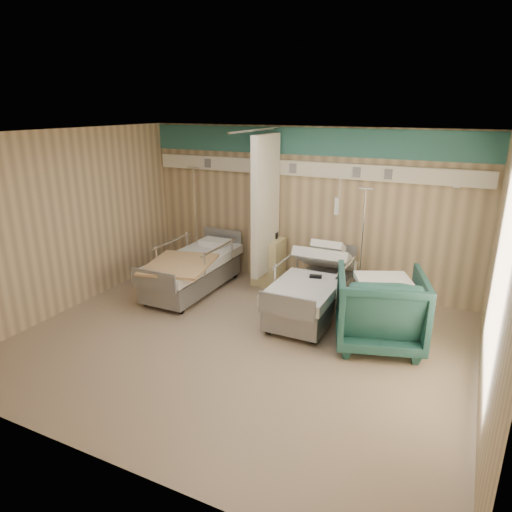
# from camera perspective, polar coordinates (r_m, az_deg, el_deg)

# --- Properties ---
(ground) EXTENTS (6.00, 5.00, 0.00)m
(ground) POSITION_cam_1_polar(r_m,az_deg,el_deg) (6.43, -2.12, -10.76)
(ground) COLOR gray
(ground) RESTS_ON ground
(room_walls) EXTENTS (6.04, 5.04, 2.82)m
(room_walls) POSITION_cam_1_polar(r_m,az_deg,el_deg) (5.99, -1.45, 6.18)
(room_walls) COLOR tan
(room_walls) RESTS_ON ground
(bed_right) EXTENTS (1.00, 2.16, 0.63)m
(bed_right) POSITION_cam_1_polar(r_m,az_deg,el_deg) (7.15, 7.03, -4.93)
(bed_right) COLOR silver
(bed_right) RESTS_ON ground
(bed_left) EXTENTS (1.00, 2.16, 0.63)m
(bed_left) POSITION_cam_1_polar(r_m,az_deg,el_deg) (8.07, -7.91, -2.24)
(bed_left) COLOR silver
(bed_left) RESTS_ON ground
(bedside_cabinet) EXTENTS (0.50, 0.48, 0.85)m
(bedside_cabinet) POSITION_cam_1_polar(r_m,az_deg,el_deg) (8.29, 1.57, -0.69)
(bedside_cabinet) COLOR #D4C485
(bedside_cabinet) RESTS_ON ground
(visitor_armchair) EXTENTS (1.41, 1.43, 1.05)m
(visitor_armchair) POSITION_cam_1_polar(r_m,az_deg,el_deg) (6.39, 15.18, -6.34)
(visitor_armchair) COLOR #1F4D48
(visitor_armchair) RESTS_ON ground
(waffle_blanket) EXTENTS (0.88, 0.84, 0.08)m
(waffle_blanket) POSITION_cam_1_polar(r_m,az_deg,el_deg) (6.20, 15.81, -1.54)
(waffle_blanket) COLOR white
(waffle_blanket) RESTS_ON visitor_armchair
(iv_stand_right) EXTENTS (0.34, 0.34, 1.88)m
(iv_stand_right) POSITION_cam_1_polar(r_m,az_deg,el_deg) (7.87, 12.79, -2.50)
(iv_stand_right) COLOR silver
(iv_stand_right) RESTS_ON ground
(iv_stand_left) EXTENTS (0.36, 0.36, 2.03)m
(iv_stand_left) POSITION_cam_1_polar(r_m,az_deg,el_deg) (9.09, -7.39, 0.83)
(iv_stand_left) COLOR silver
(iv_stand_left) RESTS_ON ground
(call_remote) EXTENTS (0.20, 0.12, 0.04)m
(call_remote) POSITION_cam_1_polar(r_m,az_deg,el_deg) (6.99, 7.47, -2.55)
(call_remote) COLOR black
(call_remote) RESTS_ON bed_right
(tan_blanket) EXTENTS (1.23, 1.42, 0.04)m
(tan_blanket) POSITION_cam_1_polar(r_m,az_deg,el_deg) (7.56, -9.54, -1.02)
(tan_blanket) COLOR tan
(tan_blanket) RESTS_ON bed_left
(toiletry_bag) EXTENTS (0.22, 0.17, 0.11)m
(toiletry_bag) POSITION_cam_1_polar(r_m,az_deg,el_deg) (8.21, 2.03, 2.63)
(toiletry_bag) COLOR black
(toiletry_bag) RESTS_ON bedside_cabinet
(white_cup) EXTENTS (0.13, 0.13, 0.15)m
(white_cup) POSITION_cam_1_polar(r_m,az_deg,el_deg) (8.17, 1.32, 2.69)
(white_cup) COLOR white
(white_cup) RESTS_ON bedside_cabinet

